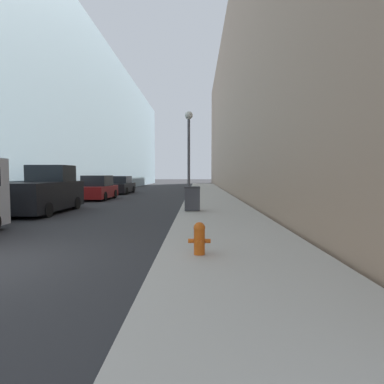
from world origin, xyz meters
The scene contains 9 objects.
sidewalk_right centered at (5.54, 18.00, 0.07)m, with size 3.62×60.00×0.14m.
building_left_glass centered at (-10.18, 26.00, 7.29)m, with size 12.00×60.00×14.57m.
building_right_stone centered at (13.45, 26.00, 9.13)m, with size 12.00×60.00×18.25m.
fire_hydrant centered at (4.62, 0.59, 0.50)m, with size 0.47×0.36×0.69m.
trash_bin centered at (4.34, 8.11, 0.72)m, with size 0.72×0.60×1.13m.
lamppost centered at (4.06, 12.33, 3.53)m, with size 0.47×0.47×5.42m.
pickup_truck centered at (-2.72, 8.44, 0.97)m, with size 2.12×4.87×2.28m.
parked_sedan_near centered at (-2.63, 15.77, 0.78)m, with size 1.98×4.15×1.74m.
parked_sedan_far centered at (-2.68, 22.43, 0.75)m, with size 1.95×4.70×1.65m.
Camera 1 is at (4.57, -5.65, 1.84)m, focal length 28.00 mm.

